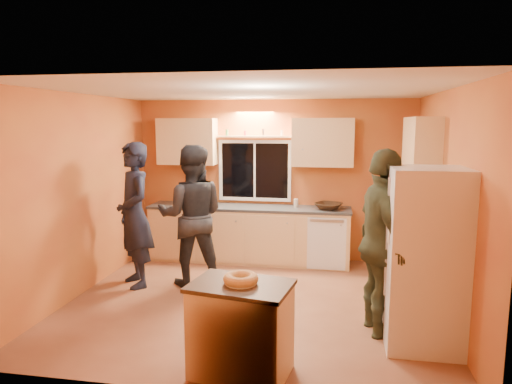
% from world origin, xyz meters
% --- Properties ---
extents(ground, '(4.50, 4.50, 0.00)m').
position_xyz_m(ground, '(0.00, 0.00, 0.00)').
color(ground, brown).
rests_on(ground, ground).
extents(room_shell, '(4.54, 4.04, 2.61)m').
position_xyz_m(room_shell, '(0.12, 0.41, 1.62)').
color(room_shell, '#C97E33').
rests_on(room_shell, ground).
extents(back_counter, '(4.23, 0.62, 0.90)m').
position_xyz_m(back_counter, '(0.01, 1.70, 0.45)').
color(back_counter, tan).
rests_on(back_counter, ground).
extents(right_counter, '(0.62, 1.84, 0.90)m').
position_xyz_m(right_counter, '(1.95, 0.50, 0.45)').
color(right_counter, tan).
rests_on(right_counter, ground).
extents(refrigerator, '(0.72, 0.70, 1.80)m').
position_xyz_m(refrigerator, '(1.89, -0.80, 0.90)').
color(refrigerator, silver).
rests_on(refrigerator, ground).
extents(island, '(0.95, 0.73, 0.84)m').
position_xyz_m(island, '(0.21, -1.64, 0.43)').
color(island, tan).
rests_on(island, ground).
extents(bundt_pastry, '(0.31, 0.31, 0.09)m').
position_xyz_m(bundt_pastry, '(0.21, -1.64, 0.88)').
color(bundt_pastry, tan).
rests_on(bundt_pastry, island).
extents(person_left, '(0.83, 0.85, 1.97)m').
position_xyz_m(person_left, '(-1.67, 0.34, 0.99)').
color(person_left, black).
rests_on(person_left, ground).
extents(person_center, '(1.08, 0.92, 1.94)m').
position_xyz_m(person_center, '(-0.92, 0.52, 0.97)').
color(person_center, black).
rests_on(person_center, ground).
extents(person_right, '(0.72, 1.23, 1.97)m').
position_xyz_m(person_right, '(1.50, -0.60, 0.98)').
color(person_right, '#373924').
rests_on(person_right, ground).
extents(mixing_bowl, '(0.53, 0.53, 0.10)m').
position_xyz_m(mixing_bowl, '(0.91, 1.67, 0.95)').
color(mixing_bowl, black).
rests_on(mixing_bowl, back_counter).
extents(utensil_crock, '(0.14, 0.14, 0.17)m').
position_xyz_m(utensil_crock, '(-1.12, 1.75, 0.99)').
color(utensil_crock, beige).
rests_on(utensil_crock, back_counter).
extents(potted_plant, '(0.33, 0.30, 0.29)m').
position_xyz_m(potted_plant, '(2.00, 0.01, 1.05)').
color(potted_plant, gray).
rests_on(potted_plant, right_counter).
extents(red_box, '(0.19, 0.17, 0.07)m').
position_xyz_m(red_box, '(1.93, 0.82, 0.94)').
color(red_box, '#B41B21').
rests_on(red_box, right_counter).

